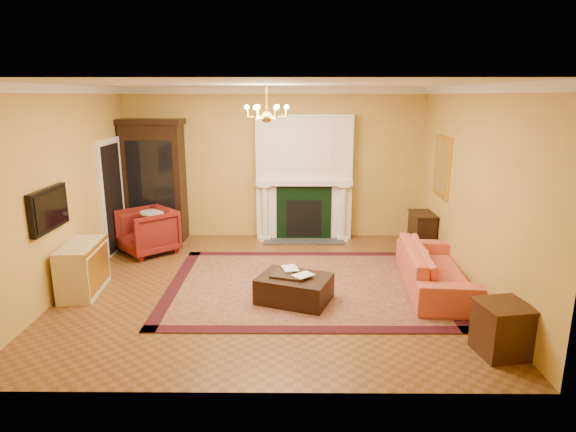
{
  "coord_description": "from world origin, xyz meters",
  "views": [
    {
      "loc": [
        0.35,
        -6.93,
        2.86
      ],
      "look_at": [
        0.3,
        0.3,
        1.03
      ],
      "focal_mm": 30.0,
      "sensor_mm": 36.0,
      "label": 1
    }
  ],
  "objects_px": {
    "end_table": "(502,330)",
    "wingback_armchair": "(147,229)",
    "coral_sofa": "(435,262)",
    "pedestal_table": "(153,229)",
    "console_table": "(422,233)",
    "leather_ottoman": "(294,289)",
    "china_cabinet": "(155,183)",
    "commode": "(83,268)"
  },
  "relations": [
    {
      "from": "end_table",
      "to": "wingback_armchair",
      "type": "bearing_deg",
      "value": 144.74
    },
    {
      "from": "coral_sofa",
      "to": "pedestal_table",
      "type": "bearing_deg",
      "value": 74.76
    },
    {
      "from": "pedestal_table",
      "to": "console_table",
      "type": "relative_size",
      "value": 1.1
    },
    {
      "from": "end_table",
      "to": "console_table",
      "type": "height_order",
      "value": "console_table"
    },
    {
      "from": "pedestal_table",
      "to": "console_table",
      "type": "height_order",
      "value": "pedestal_table"
    },
    {
      "from": "pedestal_table",
      "to": "leather_ottoman",
      "type": "distance_m",
      "value": 3.41
    },
    {
      "from": "wingback_armchair",
      "to": "leather_ottoman",
      "type": "relative_size",
      "value": 0.94
    },
    {
      "from": "console_table",
      "to": "end_table",
      "type": "bearing_deg",
      "value": -91.9
    },
    {
      "from": "pedestal_table",
      "to": "coral_sofa",
      "type": "relative_size",
      "value": 0.36
    },
    {
      "from": "pedestal_table",
      "to": "console_table",
      "type": "distance_m",
      "value": 4.98
    },
    {
      "from": "end_table",
      "to": "console_table",
      "type": "relative_size",
      "value": 0.81
    },
    {
      "from": "china_cabinet",
      "to": "wingback_armchair",
      "type": "bearing_deg",
      "value": -83.68
    },
    {
      "from": "leather_ottoman",
      "to": "china_cabinet",
      "type": "bearing_deg",
      "value": 152.72
    },
    {
      "from": "console_table",
      "to": "leather_ottoman",
      "type": "bearing_deg",
      "value": -137.17
    },
    {
      "from": "china_cabinet",
      "to": "coral_sofa",
      "type": "bearing_deg",
      "value": -26.02
    },
    {
      "from": "china_cabinet",
      "to": "console_table",
      "type": "xyz_separation_m",
      "value": [
        5.15,
        -0.79,
        -0.79
      ]
    },
    {
      "from": "end_table",
      "to": "commode",
      "type": "bearing_deg",
      "value": 162.44
    },
    {
      "from": "china_cabinet",
      "to": "wingback_armchair",
      "type": "xyz_separation_m",
      "value": [
        0.07,
        -0.93,
        -0.69
      ]
    },
    {
      "from": "wingback_armchair",
      "to": "coral_sofa",
      "type": "height_order",
      "value": "wingback_armchair"
    },
    {
      "from": "wingback_armchair",
      "to": "console_table",
      "type": "height_order",
      "value": "wingback_armchair"
    },
    {
      "from": "end_table",
      "to": "leather_ottoman",
      "type": "distance_m",
      "value": 2.72
    },
    {
      "from": "wingback_armchair",
      "to": "commode",
      "type": "height_order",
      "value": "wingback_armchair"
    },
    {
      "from": "coral_sofa",
      "to": "end_table",
      "type": "xyz_separation_m",
      "value": [
        0.21,
        -1.9,
        -0.14
      ]
    },
    {
      "from": "end_table",
      "to": "coral_sofa",
      "type": "bearing_deg",
      "value": 96.19
    },
    {
      "from": "pedestal_table",
      "to": "china_cabinet",
      "type": "bearing_deg",
      "value": 101.08
    },
    {
      "from": "pedestal_table",
      "to": "coral_sofa",
      "type": "xyz_separation_m",
      "value": [
        4.72,
        -1.7,
        -0.02
      ]
    },
    {
      "from": "commode",
      "to": "coral_sofa",
      "type": "relative_size",
      "value": 0.45
    },
    {
      "from": "coral_sofa",
      "to": "wingback_armchair",
      "type": "bearing_deg",
      "value": 75.7
    },
    {
      "from": "china_cabinet",
      "to": "commode",
      "type": "bearing_deg",
      "value": -95.58
    },
    {
      "from": "end_table",
      "to": "console_table",
      "type": "distance_m",
      "value": 3.69
    },
    {
      "from": "commode",
      "to": "coral_sofa",
      "type": "bearing_deg",
      "value": -2.91
    },
    {
      "from": "coral_sofa",
      "to": "china_cabinet",
      "type": "bearing_deg",
      "value": 66.78
    },
    {
      "from": "wingback_armchair",
      "to": "commode",
      "type": "relative_size",
      "value": 0.91
    },
    {
      "from": "commode",
      "to": "console_table",
      "type": "bearing_deg",
      "value": 14.81
    },
    {
      "from": "wingback_armchair",
      "to": "pedestal_table",
      "type": "relative_size",
      "value": 1.17
    },
    {
      "from": "china_cabinet",
      "to": "leather_ottoman",
      "type": "height_order",
      "value": "china_cabinet"
    },
    {
      "from": "china_cabinet",
      "to": "commode",
      "type": "xyz_separation_m",
      "value": [
        -0.36,
        -2.75,
        -0.78
      ]
    },
    {
      "from": "wingback_armchair",
      "to": "console_table",
      "type": "bearing_deg",
      "value": 48.94
    },
    {
      "from": "china_cabinet",
      "to": "coral_sofa",
      "type": "height_order",
      "value": "china_cabinet"
    },
    {
      "from": "coral_sofa",
      "to": "end_table",
      "type": "distance_m",
      "value": 1.92
    },
    {
      "from": "china_cabinet",
      "to": "pedestal_table",
      "type": "relative_size",
      "value": 2.93
    },
    {
      "from": "commode",
      "to": "end_table",
      "type": "height_order",
      "value": "commode"
    }
  ]
}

